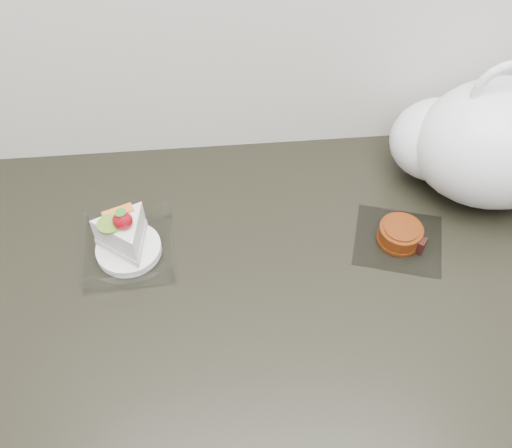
{
  "coord_description": "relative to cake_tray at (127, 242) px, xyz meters",
  "views": [
    {
      "loc": [
        -0.11,
        1.16,
        1.66
      ],
      "look_at": [
        -0.06,
        1.76,
        0.94
      ],
      "focal_mm": 40.0,
      "sensor_mm": 36.0,
      "label": 1
    }
  ],
  "objects": [
    {
      "name": "mooncake_wrap",
      "position": [
        0.45,
        -0.01,
        -0.02
      ],
      "size": [
        0.18,
        0.17,
        0.03
      ],
      "rotation": [
        0.0,
        0.0,
        -0.12
      ],
      "color": "white",
      "rests_on": "counter"
    },
    {
      "name": "counter",
      "position": [
        0.27,
        -0.06,
        -0.48
      ],
      "size": [
        2.04,
        0.64,
        0.9
      ],
      "color": "black",
      "rests_on": "ground"
    },
    {
      "name": "cake_tray",
      "position": [
        0.0,
        0.0,
        0.0
      ],
      "size": [
        0.15,
        0.15,
        0.11
      ],
      "rotation": [
        0.0,
        0.0,
        0.05
      ],
      "color": "white",
      "rests_on": "counter"
    },
    {
      "name": "plastic_bag",
      "position": [
        0.62,
        0.1,
        0.08
      ],
      "size": [
        0.36,
        0.3,
        0.27
      ],
      "rotation": [
        0.0,
        0.0,
        -0.27
      ],
      "color": "white",
      "rests_on": "counter"
    }
  ]
}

